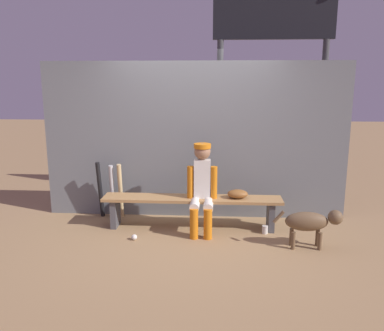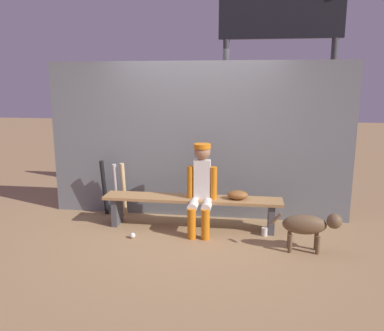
% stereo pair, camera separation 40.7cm
% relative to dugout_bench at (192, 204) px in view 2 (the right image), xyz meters
% --- Properties ---
extents(ground_plane, '(30.00, 30.00, 0.00)m').
position_rel_dugout_bench_xyz_m(ground_plane, '(0.00, 0.00, -0.35)').
color(ground_plane, '#9E7A51').
extents(chainlink_fence, '(4.46, 0.03, 2.30)m').
position_rel_dugout_bench_xyz_m(chainlink_fence, '(0.00, 0.51, 0.80)').
color(chainlink_fence, slate).
rests_on(chainlink_fence, ground_plane).
extents(dugout_bench, '(2.47, 0.36, 0.44)m').
position_rel_dugout_bench_xyz_m(dugout_bench, '(0.00, 0.00, 0.00)').
color(dugout_bench, '#AD7F4C').
rests_on(dugout_bench, ground_plane).
extents(player_seated, '(0.41, 0.55, 1.20)m').
position_rel_dugout_bench_xyz_m(player_seated, '(0.14, -0.11, 0.30)').
color(player_seated, silver).
rests_on(player_seated, ground_plane).
extents(baseball_glove, '(0.28, 0.20, 0.12)m').
position_rel_dugout_bench_xyz_m(baseball_glove, '(0.63, 0.00, 0.16)').
color(baseball_glove, brown).
rests_on(baseball_glove, dugout_bench).
extents(bat_wood_natural, '(0.07, 0.18, 0.84)m').
position_rel_dugout_bench_xyz_m(bat_wood_natural, '(-1.08, 0.33, 0.07)').
color(bat_wood_natural, tan).
rests_on(bat_wood_natural, ground_plane).
extents(bat_aluminum_silver, '(0.07, 0.16, 0.81)m').
position_rel_dugout_bench_xyz_m(bat_aluminum_silver, '(-1.21, 0.35, 0.06)').
color(bat_aluminum_silver, '#B7B7BC').
rests_on(bat_aluminum_silver, ground_plane).
extents(bat_aluminum_black, '(0.08, 0.18, 0.86)m').
position_rel_dugout_bench_xyz_m(bat_aluminum_black, '(-1.39, 0.35, 0.08)').
color(bat_aluminum_black, black).
rests_on(bat_aluminum_black, ground_plane).
extents(baseball, '(0.07, 0.07, 0.07)m').
position_rel_dugout_bench_xyz_m(baseball, '(-0.72, -0.48, -0.31)').
color(baseball, white).
rests_on(baseball, ground_plane).
extents(cup_on_ground, '(0.08, 0.08, 0.11)m').
position_rel_dugout_bench_xyz_m(cup_on_ground, '(1.00, -0.15, -0.29)').
color(cup_on_ground, silver).
rests_on(cup_on_ground, ground_plane).
extents(cup_on_bench, '(0.08, 0.08, 0.11)m').
position_rel_dugout_bench_xyz_m(cup_on_bench, '(0.25, 0.05, 0.15)').
color(cup_on_bench, '#1E47AD').
rests_on(cup_on_bench, dugout_bench).
extents(scoreboard, '(2.13, 0.27, 3.66)m').
position_rel_dugout_bench_xyz_m(scoreboard, '(1.24, 1.17, 2.21)').
color(scoreboard, '#3F3F42').
rests_on(scoreboard, ground_plane).
extents(dog, '(0.84, 0.20, 0.49)m').
position_rel_dugout_bench_xyz_m(dog, '(1.49, -0.58, -0.01)').
color(dog, brown).
rests_on(dog, ground_plane).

